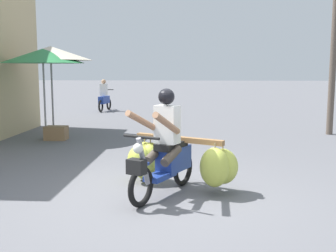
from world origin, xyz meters
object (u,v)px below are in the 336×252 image
motorbike_main_loaded (173,158)px  produce_crate (56,133)px  motorbike_distant_ahead_left (104,98)px  utility_pole (334,42)px  market_umbrella_further_along (51,53)px  market_umbrella_near_shop (43,56)px

motorbike_main_loaded → produce_crate: (-3.30, 4.32, -0.31)m
motorbike_distant_ahead_left → utility_pole: 10.11m
market_umbrella_further_along → produce_crate: (0.24, -0.50, -2.09)m
motorbike_main_loaded → market_umbrella_near_shop: bearing=129.4°
motorbike_distant_ahead_left → produce_crate: motorbike_distant_ahead_left is taller
utility_pole → motorbike_main_loaded: bearing=-126.3°
motorbike_distant_ahead_left → utility_pole: bearing=-37.7°
market_umbrella_further_along → market_umbrella_near_shop: bearing=-98.3°
motorbike_main_loaded → utility_pole: 7.38m
motorbike_distant_ahead_left → produce_crate: size_ratio=2.89×
motorbike_distant_ahead_left → produce_crate: 7.45m
market_umbrella_further_along → utility_pole: (7.74, 0.88, 0.32)m
motorbike_distant_ahead_left → produce_crate: bearing=-87.4°
motorbike_distant_ahead_left → market_umbrella_near_shop: bearing=-89.7°
motorbike_distant_ahead_left → market_umbrella_further_along: 7.14m
market_umbrella_near_shop → market_umbrella_further_along: bearing=81.7°
motorbike_main_loaded → motorbike_distant_ahead_left: bearing=107.2°
motorbike_distant_ahead_left → market_umbrella_near_shop: 7.54m
produce_crate → market_umbrella_further_along: bearing=115.6°
market_umbrella_further_along → produce_crate: bearing=-64.4°
motorbike_main_loaded → utility_pole: bearing=53.7°
utility_pole → produce_crate: bearing=-169.6°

